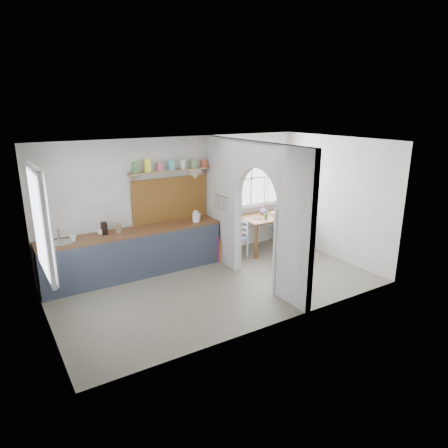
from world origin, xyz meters
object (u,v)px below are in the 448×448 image
dining_table (267,233)px  chair_left (236,238)px  chair_right (301,223)px  kettle (196,216)px  vase (264,210)px

dining_table → chair_left: chair_left is taller
dining_table → chair_left: size_ratio=1.50×
chair_left → chair_right: bearing=76.1°
dining_table → kettle: (-1.77, 0.10, 0.62)m
dining_table → chair_right: size_ratio=1.26×
chair_left → kettle: kettle is taller
dining_table → kettle: bearing=176.4°
dining_table → chair_left: (-0.87, -0.05, 0.03)m
kettle → vase: kettle is taller
chair_right → kettle: bearing=91.4°
chair_right → chair_left: bearing=94.2°
vase → kettle: bearing=-178.1°
chair_left → chair_right: 1.83m
dining_table → chair_right: bearing=-5.9°
chair_left → kettle: (-0.90, 0.15, 0.59)m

